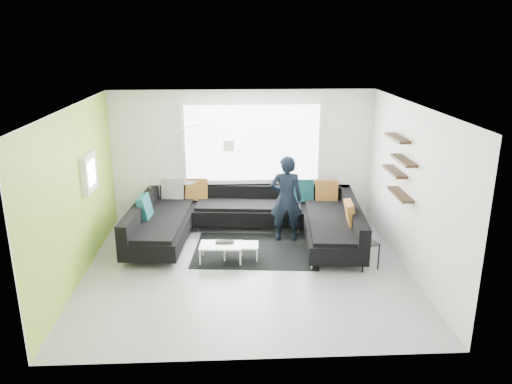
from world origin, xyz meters
TOP-DOWN VIEW (x-y plane):
  - ground at (0.00, 0.00)m, footprint 5.50×5.50m
  - room_shell at (0.04, 0.21)m, footprint 5.54×5.04m
  - sectional_sofa at (0.03, 1.22)m, footprint 4.50×3.02m
  - rug at (0.18, 0.78)m, footprint 2.40×1.83m
  - coffee_table at (-0.27, 0.41)m, footprint 1.00×0.63m
  - arc_lamp at (-1.92, 2.13)m, footprint 2.13×1.36m
  - side_table at (2.05, -0.02)m, footprint 0.44×0.44m
  - person at (0.80, 1.27)m, footprint 0.68×0.49m
  - laptop at (-0.38, 0.39)m, footprint 0.34×0.23m

SIDE VIEW (x-z plane):
  - ground at x=0.00m, z-range 0.00..0.00m
  - rug at x=0.18m, z-range 0.00..0.01m
  - coffee_table at x=-0.27m, z-range 0.00..0.32m
  - side_table at x=2.05m, z-range 0.00..0.48m
  - laptop at x=-0.38m, z-range 0.32..0.34m
  - sectional_sofa at x=0.03m, z-range -0.05..0.87m
  - person at x=0.80m, z-range 0.00..1.70m
  - arc_lamp at x=-1.92m, z-range 0.00..2.10m
  - room_shell at x=0.04m, z-range 0.40..3.22m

